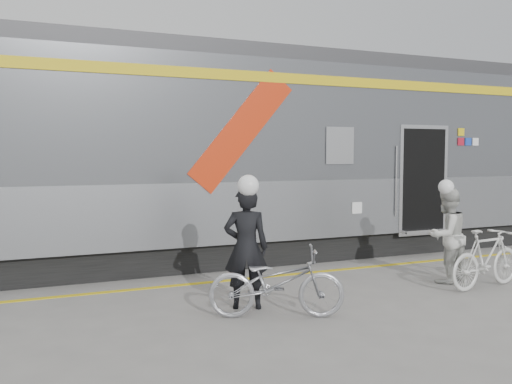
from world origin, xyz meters
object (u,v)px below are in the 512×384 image
man (246,248)px  woman (447,235)px  bicycle_left (277,282)px  bicycle_right (486,258)px

man → woman: (3.56, 0.12, -0.06)m
man → bicycle_left: bearing=131.7°
bicycle_right → bicycle_left: bearing=84.1°
woman → bicycle_right: woman is taller
woman → bicycle_right: 0.70m
bicycle_right → woman: bearing=20.9°
bicycle_left → bicycle_right: size_ratio=1.12×
man → bicycle_right: man is taller
bicycle_left → woman: bearing=-57.1°
woman → bicycle_right: (0.30, -0.55, -0.30)m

